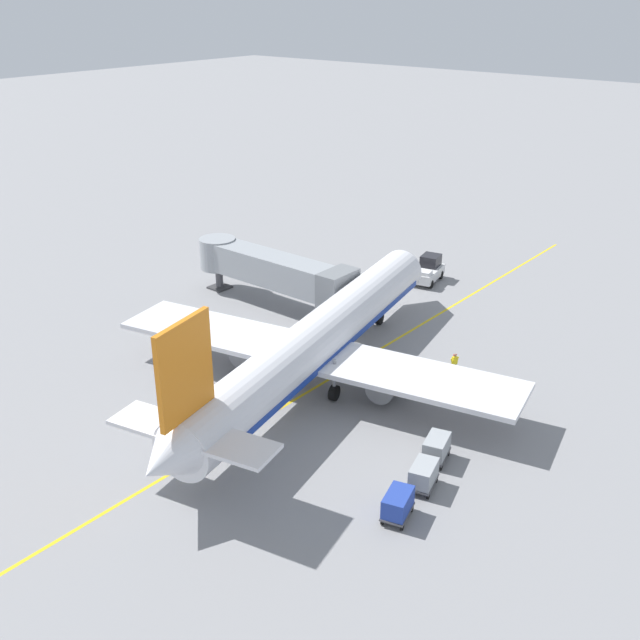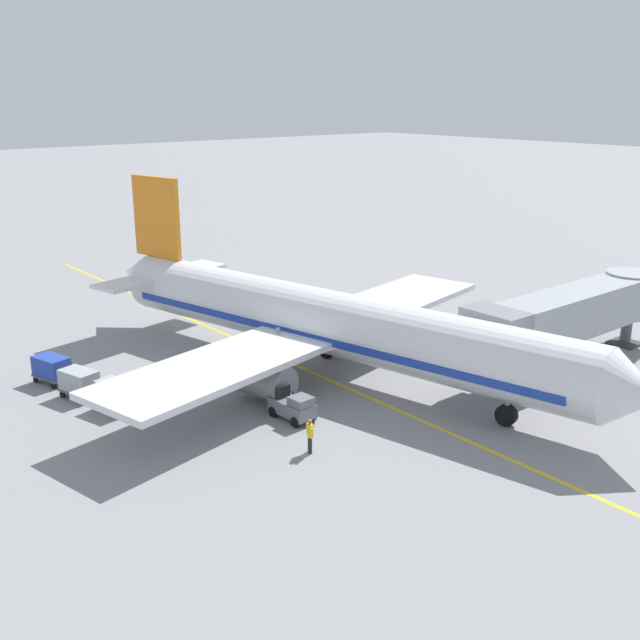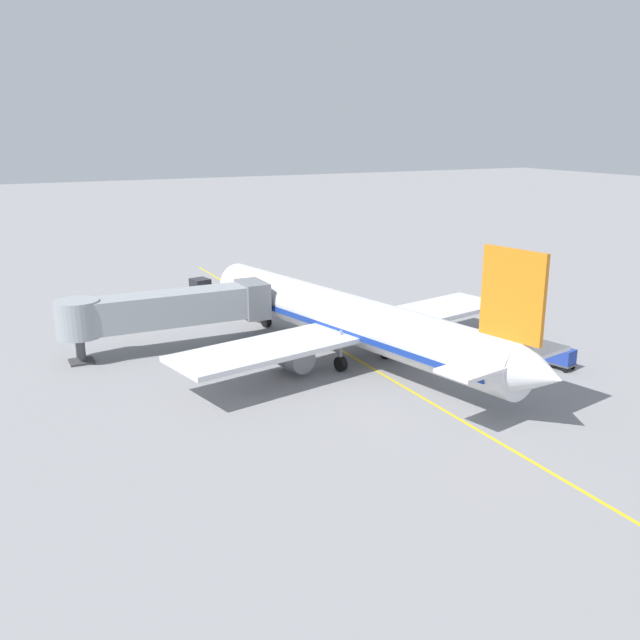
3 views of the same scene
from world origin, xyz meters
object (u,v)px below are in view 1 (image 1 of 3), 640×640
Objects in this scene: baggage_tug_lead at (409,376)px; baggage_cart_third_in_train at (398,503)px; parked_airliner at (316,342)px; baggage_cart_front at (437,447)px; ground_crew_wing_walker at (454,363)px; pushback_tractor at (427,270)px; baggage_cart_second_in_train at (424,474)px; jet_bridge at (272,269)px.

baggage_tug_lead reaches higher than baggage_cart_third_in_train.
parked_airliner is 12.43m from baggage_cart_front.
pushback_tractor is at bearing 127.75° from ground_crew_wing_walker.
baggage_tug_lead reaches higher than baggage_cart_front.
parked_airliner is 7.13m from baggage_tug_lead.
baggage_cart_second_in_train is at bearing -73.08° from baggage_cart_front.
parked_airliner is at bearing -144.56° from baggage_tug_lead.
baggage_cart_third_in_train is (0.34, -3.12, 0.00)m from baggage_cart_second_in_train.
pushback_tractor reaches higher than baggage_cart_third_in_train.
ground_crew_wing_walker reaches higher than baggage_cart_third_in_train.
baggage_tug_lead is at bearing 120.64° from baggage_cart_third_in_train.
baggage_cart_second_in_train is (0.86, -2.82, 0.00)m from baggage_cart_front.
jet_bridge is 3.54× the size of pushback_tractor.
pushback_tractor is 1.60× the size of baggage_cart_second_in_train.
pushback_tractor reaches higher than baggage_tug_lead.
pushback_tractor is 1.60× the size of baggage_cart_third_in_train.
parked_airliner reaches higher than jet_bridge.
pushback_tractor is at bearing 118.45° from baggage_tug_lead.
baggage_tug_lead is 14.92m from baggage_cart_third_in_train.
jet_bridge is 5.65× the size of baggage_cart_second_in_train.
parked_airliner is at bearing -78.40° from pushback_tractor.
baggage_cart_front is at bearing -47.16° from baggage_tug_lead.
ground_crew_wing_walker is (7.12, 7.29, -2.23)m from parked_airliner.
jet_bridge is 26.63m from baggage_cart_front.
parked_airliner is at bearing 145.52° from baggage_cart_third_in_train.
parked_airliner is 10.43m from ground_crew_wing_walker.
ground_crew_wing_walker is at bearing -52.25° from pushback_tractor.
baggage_tug_lead is 1.52× the size of ground_crew_wing_walker.
baggage_tug_lead is 0.86× the size of baggage_cart_front.
baggage_cart_front and baggage_cart_second_in_train have the same top height.
pushback_tractor is 2.81× the size of ground_crew_wing_walker.
parked_airliner is 14.72m from jet_bridge.
pushback_tractor is at bearing 119.35° from baggage_cart_third_in_train.
baggage_tug_lead is at bearing -116.06° from ground_crew_wing_walker.
baggage_tug_lead is at bearing 126.75° from baggage_cart_second_in_train.
baggage_cart_second_in_train is at bearing 96.29° from baggage_cart_third_in_train.
jet_bridge is at bearing 176.53° from ground_crew_wing_walker.
baggage_cart_front is at bearing -14.34° from parked_airliner.
baggage_tug_lead is 3.81m from ground_crew_wing_walker.
baggage_cart_second_in_train is at bearing -30.02° from jet_bridge.
ground_crew_wing_walker reaches higher than baggage_tug_lead.
baggage_cart_front is 11.35m from ground_crew_wing_walker.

